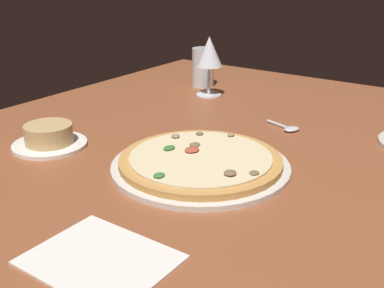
{
  "coord_description": "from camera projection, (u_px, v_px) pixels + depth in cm",
  "views": [
    {
      "loc": [
        -73.64,
        -53.72,
        40.76
      ],
      "look_at": [
        -3.1,
        -4.12,
        7.0
      ],
      "focal_mm": 44.66,
      "sensor_mm": 36.0,
      "label": 1
    }
  ],
  "objects": [
    {
      "name": "dining_table",
      "position": [
        184.0,
        158.0,
        0.99
      ],
      "size": [
        150.0,
        110.0,
        4.0
      ],
      "primitive_type": "cube",
      "color": "brown",
      "rests_on": "ground"
    },
    {
      "name": "paper_menu",
      "position": [
        100.0,
        260.0,
        0.62
      ],
      "size": [
        14.67,
        18.42,
        0.3
      ],
      "primitive_type": "cube",
      "rotation": [
        0.0,
        0.0,
        0.0
      ],
      "color": "white",
      "rests_on": "dining_table"
    },
    {
      "name": "wine_glass_far",
      "position": [
        209.0,
        54.0,
        1.32
      ],
      "size": [
        7.38,
        7.38,
        16.71
      ],
      "color": "silver",
      "rests_on": "dining_table"
    },
    {
      "name": "spoon",
      "position": [
        288.0,
        128.0,
        1.09
      ],
      "size": [
        5.26,
        9.38,
        1.0
      ],
      "color": "silver",
      "rests_on": "dining_table"
    },
    {
      "name": "pizza_main",
      "position": [
        201.0,
        163.0,
        0.89
      ],
      "size": [
        33.31,
        33.31,
        3.35
      ],
      "color": "silver",
      "rests_on": "dining_table"
    },
    {
      "name": "water_glass",
      "position": [
        203.0,
        70.0,
        1.45
      ],
      "size": [
        6.64,
        6.64,
        11.56
      ],
      "color": "silver",
      "rests_on": "dining_table"
    },
    {
      "name": "ramekin_on_saucer",
      "position": [
        49.0,
        137.0,
        0.99
      ],
      "size": [
        15.34,
        15.34,
        4.81
      ],
      "color": "white",
      "rests_on": "dining_table"
    }
  ]
}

